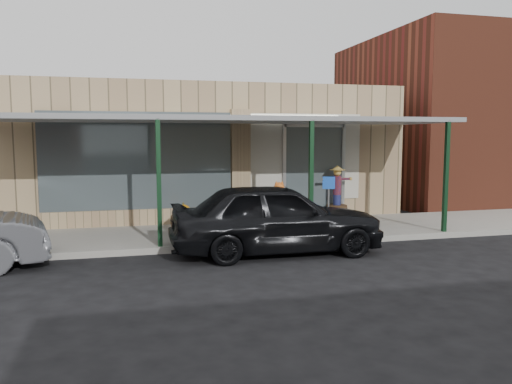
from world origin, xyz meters
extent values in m
plane|color=black|center=(0.00, 0.00, 0.00)|extent=(120.00, 120.00, 0.00)
cube|color=gray|center=(0.00, 3.60, 0.07)|extent=(40.00, 3.20, 0.15)
cube|color=tan|center=(0.00, 8.20, 2.10)|extent=(12.00, 6.00, 4.20)
cube|color=#4B575B|center=(-2.20, 5.05, 1.90)|extent=(5.20, 0.06, 2.80)
cube|color=#4B575B|center=(3.00, 5.18, 1.50)|extent=(1.80, 0.06, 2.80)
cube|color=tan|center=(0.70, 5.10, 1.70)|extent=(0.55, 0.30, 3.40)
cube|color=tan|center=(-2.20, 5.10, 0.35)|extent=(5.20, 0.30, 0.50)
cube|color=#BAB5A4|center=(0.00, 5.17, 2.00)|extent=(9.00, 0.02, 2.60)
cube|color=white|center=(0.00, 5.14, 3.20)|extent=(7.50, 0.03, 0.10)
cube|color=gray|center=(0.00, 3.60, 3.05)|extent=(12.00, 3.00, 0.12)
cube|color=black|center=(-1.80, 2.15, 1.55)|extent=(0.10, 0.10, 2.95)
cube|color=black|center=(1.80, 2.15, 1.55)|extent=(0.10, 0.10, 2.95)
cube|color=black|center=(5.50, 2.15, 1.55)|extent=(0.10, 0.10, 2.95)
cube|color=brown|center=(13.00, 9.20, 3.25)|extent=(12.00, 8.00, 6.50)
cylinder|color=#442D1B|center=(3.61, 4.77, 0.36)|extent=(0.63, 0.63, 0.41)
cylinder|color=navy|center=(3.61, 4.77, 0.72)|extent=(0.23, 0.23, 0.31)
cylinder|color=maroon|center=(3.61, 4.77, 1.16)|extent=(0.25, 0.25, 0.57)
sphere|color=#D7B352|center=(3.61, 4.77, 1.56)|extent=(0.23, 0.23, 0.23)
cone|color=#D7B352|center=(3.61, 4.77, 1.69)|extent=(0.37, 0.37, 0.15)
cylinder|color=#442D1B|center=(-1.11, 3.69, 0.37)|extent=(0.68, 0.68, 0.44)
ellipsoid|color=orange|center=(-1.11, 3.69, 0.73)|extent=(0.35, 0.35, 0.28)
cylinder|color=#4C471E|center=(-1.11, 3.69, 0.89)|extent=(0.04, 0.04, 0.07)
cylinder|color=gray|center=(2.36, 2.40, 0.74)|extent=(0.04, 0.04, 1.17)
cube|color=blue|center=(2.36, 2.40, 1.48)|extent=(0.30, 0.10, 0.31)
imported|color=black|center=(0.74, 1.50, 0.81)|extent=(4.76, 1.96, 1.62)
ellipsoid|color=#EE5C2A|center=(1.10, 2.41, 1.08)|extent=(0.35, 0.29, 0.45)
sphere|color=#EE5C2A|center=(1.10, 2.46, 1.39)|extent=(0.25, 0.25, 0.25)
cylinder|color=#1C7F37|center=(1.10, 2.41, 1.25)|extent=(0.17, 0.17, 0.02)
camera|label=1|loc=(-2.38, -9.12, 2.62)|focal=35.00mm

